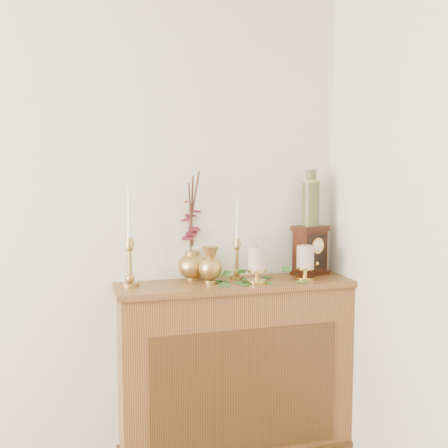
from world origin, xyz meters
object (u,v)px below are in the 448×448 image
object	(u,v)px
candlestick_left	(130,254)
ceramic_vase	(311,201)
candlestick_center	(237,252)
bud_vase	(210,265)
ginger_jar	(190,230)
mantel_clock	(310,251)

from	to	relation	value
candlestick_left	ceramic_vase	size ratio (longest dim) A/B	1.63
candlestick_left	ceramic_vase	world-z (taller)	ceramic_vase
candlestick_center	bud_vase	bearing A→B (deg)	-152.02
ginger_jar	mantel_clock	xyz separation A→B (m)	(0.65, -0.08, -0.12)
candlestick_center	ginger_jar	world-z (taller)	ginger_jar
bud_vase	ceramic_vase	bearing A→B (deg)	9.12
ginger_jar	bud_vase	bearing A→B (deg)	-70.07
bud_vase	mantel_clock	size ratio (longest dim) A/B	0.71
candlestick_left	candlestick_center	size ratio (longest dim) A/B	1.15
mantel_clock	ceramic_vase	size ratio (longest dim) A/B	0.88
candlestick_left	candlestick_center	bearing A→B (deg)	4.09
candlestick_left	ginger_jar	world-z (taller)	ginger_jar
candlestick_center	mantel_clock	size ratio (longest dim) A/B	1.61
bud_vase	mantel_clock	world-z (taller)	mantel_clock
ceramic_vase	candlestick_center	bearing A→B (deg)	-179.30
candlestick_center	bud_vase	distance (m)	0.20
candlestick_left	bud_vase	world-z (taller)	candlestick_left
bud_vase	candlestick_left	bearing A→B (deg)	172.95
ginger_jar	ceramic_vase	bearing A→B (deg)	-7.14
mantel_clock	candlestick_left	bearing A→B (deg)	163.23
ginger_jar	ceramic_vase	size ratio (longest dim) A/B	1.86
candlestick_left	mantel_clock	world-z (taller)	candlestick_left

